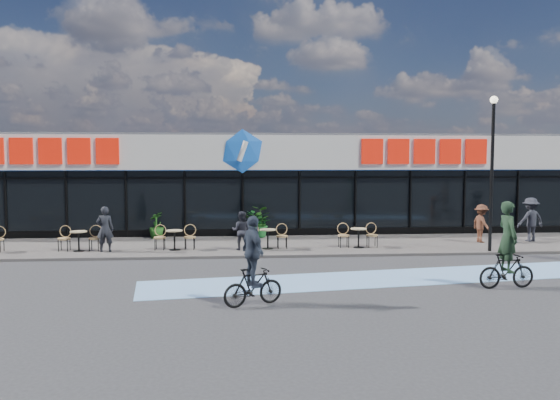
% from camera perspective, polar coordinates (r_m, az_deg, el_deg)
% --- Properties ---
extents(ground, '(120.00, 120.00, 0.00)m').
position_cam_1_polar(ground, '(17.18, -3.64, -7.33)').
color(ground, '#28282B').
rests_on(ground, ground).
extents(sidewalk, '(44.00, 5.00, 0.10)m').
position_cam_1_polar(sidewalk, '(21.60, -3.83, -4.80)').
color(sidewalk, '#534E49').
rests_on(sidewalk, ground).
extents(bike_lane, '(14.17, 4.13, 0.01)m').
position_cam_1_polar(bike_lane, '(16.28, 10.81, -8.03)').
color(bike_lane, '#6894C5').
rests_on(bike_lane, ground).
extents(building, '(30.60, 6.57, 4.75)m').
position_cam_1_polar(building, '(26.79, -4.00, 1.88)').
color(building, black).
rests_on(building, ground).
extents(lamp_post, '(0.28, 0.28, 5.63)m').
position_cam_1_polar(lamp_post, '(21.25, 21.29, 3.87)').
color(lamp_post, black).
rests_on(lamp_post, sidewalk).
extents(bistro_set_2, '(1.54, 0.62, 0.90)m').
position_cam_1_polar(bistro_set_2, '(21.35, -20.22, -3.79)').
color(bistro_set_2, tan).
rests_on(bistro_set_2, sidewalk).
extents(bistro_set_3, '(1.54, 0.62, 0.90)m').
position_cam_1_polar(bistro_set_3, '(20.69, -10.94, -3.85)').
color(bistro_set_3, tan).
rests_on(bistro_set_3, sidewalk).
extents(bistro_set_4, '(1.54, 0.62, 0.90)m').
position_cam_1_polar(bistro_set_4, '(20.59, -1.30, -3.82)').
color(bistro_set_4, tan).
rests_on(bistro_set_4, sidewalk).
extents(bistro_set_5, '(1.54, 0.62, 0.90)m').
position_cam_1_polar(bistro_set_5, '(21.06, 8.15, -3.67)').
color(bistro_set_5, tan).
rests_on(bistro_set_5, sidewalk).
extents(potted_plant_left, '(0.81, 0.81, 1.10)m').
position_cam_1_polar(potted_plant_left, '(23.82, -12.79, -2.59)').
color(potted_plant_left, '#205317').
rests_on(potted_plant_left, sidewalk).
extents(potted_plant_mid, '(1.33, 1.35, 1.14)m').
position_cam_1_polar(potted_plant_mid, '(23.49, -2.14, -2.54)').
color(potted_plant_mid, '#1D6628').
rests_on(potted_plant_mid, sidewalk).
extents(potted_plant_right, '(1.51, 1.41, 1.36)m').
position_cam_1_polar(potted_plant_right, '(23.66, -2.31, -2.22)').
color(potted_plant_right, '#29611B').
rests_on(potted_plant_right, sidewalk).
extents(patron_left, '(0.64, 0.45, 1.66)m').
position_cam_1_polar(patron_left, '(20.79, -17.82, -2.90)').
color(patron_left, black).
rests_on(patron_left, sidewalk).
extents(patron_right, '(0.79, 0.67, 1.44)m').
position_cam_1_polar(patron_right, '(20.26, -4.07, -3.20)').
color(patron_right, black).
rests_on(patron_right, sidewalk).
extents(pedestrian_b, '(0.73, 1.08, 1.54)m').
position_cam_1_polar(pedestrian_b, '(23.48, 20.30, -2.31)').
color(pedestrian_b, '#4A281A').
rests_on(pedestrian_b, sidewalk).
extents(pedestrian_c, '(1.24, 0.83, 1.79)m').
position_cam_1_polar(pedestrian_c, '(24.58, 24.71, -1.86)').
color(pedestrian_c, black).
rests_on(pedestrian_c, sidewalk).
extents(cyclist_a, '(1.59, 0.72, 2.35)m').
position_cam_1_polar(cyclist_a, '(15.82, 22.65, -5.29)').
color(cyclist_a, black).
rests_on(cyclist_a, ground).
extents(cyclist_c, '(1.55, 1.07, 2.14)m').
position_cam_1_polar(cyclist_c, '(12.92, -2.83, -7.08)').
color(cyclist_c, black).
rests_on(cyclist_c, ground).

